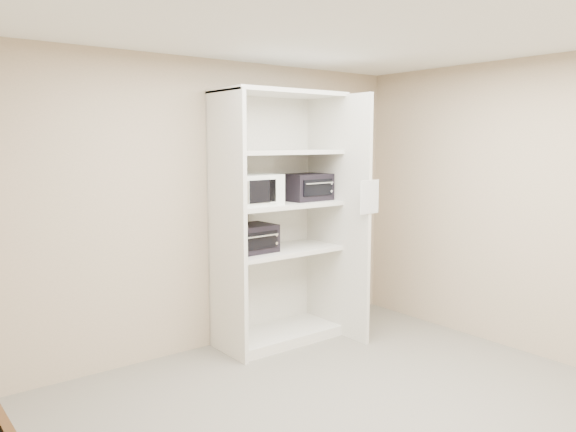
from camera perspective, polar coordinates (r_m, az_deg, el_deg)
floor at (r=4.14m, az=6.94°, el=-20.57°), size 4.50×4.00×0.01m
ceiling at (r=3.73m, az=7.64°, el=19.15°), size 4.50×4.00×0.01m
wall_back at (r=5.29m, az=-8.23°, el=0.99°), size 4.50×0.02×2.70m
wall_right at (r=5.51m, az=24.04°, el=0.68°), size 0.02×4.00×2.70m
shelving_unit at (r=5.44m, az=-0.52°, el=-1.08°), size 1.24×0.92×2.42m
microwave at (r=5.15m, az=-3.58°, el=2.67°), size 0.49×0.38×0.28m
toaster_oven_upper at (r=5.58m, az=1.81°, el=2.96°), size 0.47×0.36×0.26m
toaster_oven_lower at (r=5.26m, az=-3.98°, el=-2.29°), size 0.48×0.37×0.26m
paper_sign at (r=5.29m, az=8.28°, el=1.92°), size 0.24×0.02×0.31m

